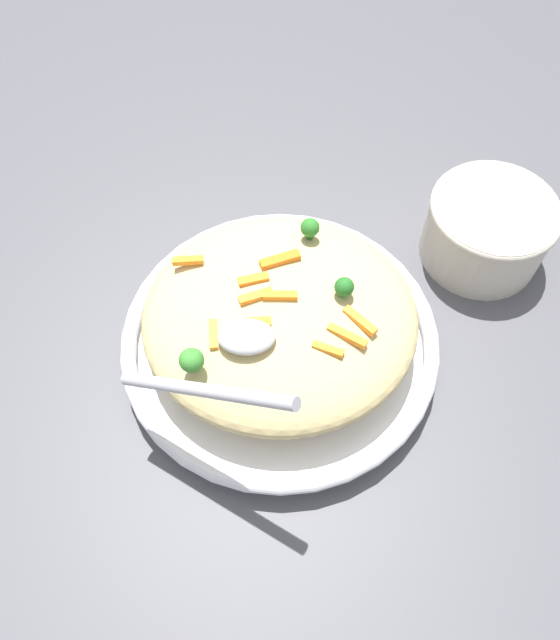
# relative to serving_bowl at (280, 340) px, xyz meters

# --- Properties ---
(ground_plane) EXTENTS (2.40, 2.40, 0.00)m
(ground_plane) POSITION_rel_serving_bowl_xyz_m (0.00, 0.00, -0.02)
(ground_plane) COLOR #4C4C51
(serving_bowl) EXTENTS (0.35, 0.35, 0.04)m
(serving_bowl) POSITION_rel_serving_bowl_xyz_m (0.00, 0.00, 0.00)
(serving_bowl) COLOR silver
(serving_bowl) RESTS_ON ground_plane
(pasta_mound) EXTENTS (0.29, 0.27, 0.07)m
(pasta_mound) POSITION_rel_serving_bowl_xyz_m (0.00, 0.00, 0.05)
(pasta_mound) COLOR #D1BA7A
(pasta_mound) RESTS_ON serving_bowl
(carrot_piece_0) EXTENTS (0.03, 0.02, 0.01)m
(carrot_piece_0) POSITION_rel_serving_bowl_xyz_m (-0.03, 0.02, 0.09)
(carrot_piece_0) COLOR orange
(carrot_piece_0) RESTS_ON pasta_mound
(carrot_piece_1) EXTENTS (0.03, 0.01, 0.01)m
(carrot_piece_1) POSITION_rel_serving_bowl_xyz_m (-0.10, 0.05, 0.08)
(carrot_piece_1) COLOR orange
(carrot_piece_1) RESTS_ON pasta_mound
(carrot_piece_2) EXTENTS (0.03, 0.02, 0.01)m
(carrot_piece_2) POSITION_rel_serving_bowl_xyz_m (0.05, -0.06, 0.08)
(carrot_piece_2) COLOR orange
(carrot_piece_2) RESTS_ON pasta_mound
(carrot_piece_3) EXTENTS (0.04, 0.02, 0.01)m
(carrot_piece_3) POSITION_rel_serving_bowl_xyz_m (-0.00, 0.05, 0.09)
(carrot_piece_3) COLOR orange
(carrot_piece_3) RESTS_ON pasta_mound
(carrot_piece_4) EXTENTS (0.03, 0.03, 0.01)m
(carrot_piece_4) POSITION_rel_serving_bowl_xyz_m (0.08, -0.02, 0.08)
(carrot_piece_4) COLOR orange
(carrot_piece_4) RESTS_ON pasta_mound
(carrot_piece_5) EXTENTS (0.04, 0.02, 0.01)m
(carrot_piece_5) POSITION_rel_serving_bowl_xyz_m (-0.02, -0.00, 0.09)
(carrot_piece_5) COLOR orange
(carrot_piece_5) RESTS_ON pasta_mound
(carrot_piece_6) EXTENTS (0.04, 0.03, 0.01)m
(carrot_piece_6) POSITION_rel_serving_bowl_xyz_m (0.07, -0.04, 0.08)
(carrot_piece_6) COLOR orange
(carrot_piece_6) RESTS_ON pasta_mound
(carrot_piece_7) EXTENTS (0.01, 0.03, 0.01)m
(carrot_piece_7) POSITION_rel_serving_bowl_xyz_m (-0.07, -0.04, 0.08)
(carrot_piece_7) COLOR orange
(carrot_piece_7) RESTS_ON pasta_mound
(carrot_piece_8) EXTENTS (0.03, 0.01, 0.01)m
(carrot_piece_8) POSITION_rel_serving_bowl_xyz_m (-0.02, -0.03, 0.09)
(carrot_piece_8) COLOR orange
(carrot_piece_8) RESTS_ON pasta_mound
(carrot_piece_9) EXTENTS (0.03, 0.01, 0.01)m
(carrot_piece_9) POSITION_rel_serving_bowl_xyz_m (-0.00, 0.00, 0.09)
(carrot_piece_9) COLOR orange
(carrot_piece_9) RESTS_ON pasta_mound
(broccoli_floret_0) EXTENTS (0.02, 0.02, 0.02)m
(broccoli_floret_0) POSITION_rel_serving_bowl_xyz_m (0.06, 0.01, 0.10)
(broccoli_floret_0) COLOR #205B1C
(broccoli_floret_0) RESTS_ON pasta_mound
(broccoli_floret_1) EXTENTS (0.02, 0.02, 0.03)m
(broccoli_floret_1) POSITION_rel_serving_bowl_xyz_m (0.03, 0.08, 0.09)
(broccoli_floret_1) COLOR #296820
(broccoli_floret_1) RESTS_ON pasta_mound
(broccoli_floret_2) EXTENTS (0.02, 0.02, 0.03)m
(broccoli_floret_2) POSITION_rel_serving_bowl_xyz_m (-0.08, -0.08, 0.10)
(broccoli_floret_2) COLOR #377928
(broccoli_floret_2) RESTS_ON pasta_mound
(serving_spoon) EXTENTS (0.16, 0.14, 0.11)m
(serving_spoon) POSITION_rel_serving_bowl_xyz_m (-0.05, -0.08, 0.11)
(serving_spoon) COLOR #B7B7BC
(serving_spoon) RESTS_ON pasta_mound
(companion_bowl) EXTENTS (0.15, 0.15, 0.09)m
(companion_bowl) POSITION_rel_serving_bowl_xyz_m (0.25, 0.14, 0.03)
(companion_bowl) COLOR beige
(companion_bowl) RESTS_ON ground_plane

